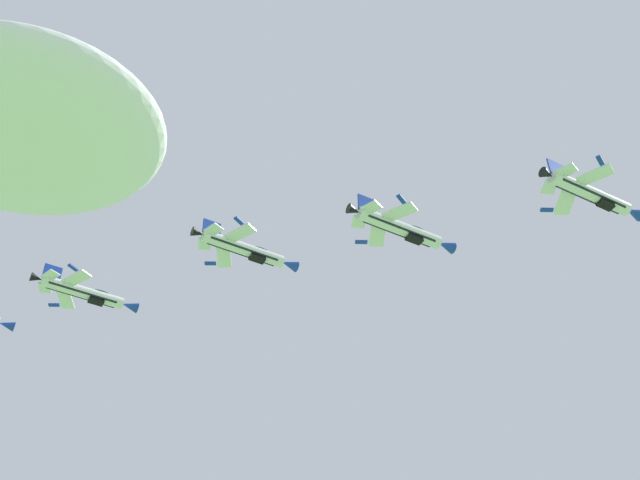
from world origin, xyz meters
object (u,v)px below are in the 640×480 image
Objects in this scene: fighter_jet_right_outer at (85,293)px; fighter_jet_left_outer at (245,249)px; fighter_jet_left_wing at (592,194)px; fighter_jet_right_wing at (401,229)px.

fighter_jet_left_outer is at bearing 40.03° from fighter_jet_right_outer.
fighter_jet_right_outer is at bearing -138.19° from fighter_jet_left_wing.
fighter_jet_left_outer is at bearing -137.20° from fighter_jet_left_wing.
fighter_jet_left_outer reaches higher than fighter_jet_right_wing.
fighter_jet_right_outer reaches higher than fighter_jet_right_wing.
fighter_jet_left_outer is 1.00× the size of fighter_jet_right_outer.
fighter_jet_right_wing is (-22.12, 8.30, -0.45)m from fighter_jet_left_wing.
fighter_jet_left_wing is 1.00× the size of fighter_jet_right_wing.
fighter_jet_right_wing is 1.00× the size of fighter_jet_right_outer.
fighter_jet_left_wing is 1.00× the size of fighter_jet_right_outer.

